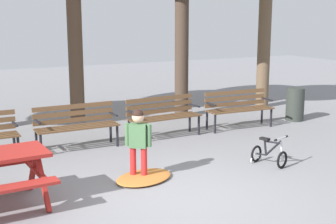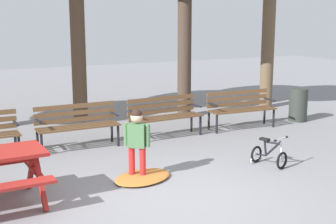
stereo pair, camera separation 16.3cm
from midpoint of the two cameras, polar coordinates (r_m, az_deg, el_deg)
ground at (r=6.86m, az=0.40°, el=-10.38°), size 36.00×36.00×0.00m
park_bench_left at (r=9.42m, az=-11.42°, el=-1.26°), size 1.60×0.47×0.85m
park_bench_right at (r=10.10m, az=-1.07°, el=-0.16°), size 1.62×0.54×0.85m
park_bench_far_right at (r=11.03m, az=7.94°, el=0.73°), size 1.62×0.53×0.85m
child_standing at (r=7.50m, az=-4.20°, el=-3.13°), size 0.35×0.29×1.12m
kids_bicycle at (r=8.44m, az=11.40°, el=-4.92°), size 0.50×0.63×0.54m
leaf_pile at (r=7.64m, az=-3.50°, el=-7.79°), size 1.20×1.03×0.07m
trash_bin at (r=12.10m, az=14.56°, el=0.90°), size 0.44×0.44×0.80m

